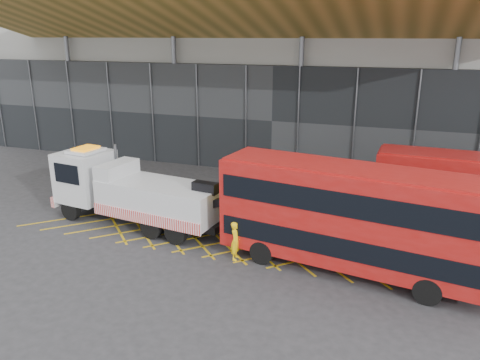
% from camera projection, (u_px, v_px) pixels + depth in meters
% --- Properties ---
extents(ground_plane, '(120.00, 120.00, 0.00)m').
position_uv_depth(ground_plane, '(181.00, 223.00, 26.33)').
color(ground_plane, '#2C2C2F').
extents(road_markings, '(21.56, 7.16, 0.01)m').
position_uv_depth(road_markings, '(220.00, 228.00, 25.55)').
color(road_markings, gold).
rests_on(road_markings, ground_plane).
extents(construction_building, '(55.00, 23.97, 18.00)m').
position_uv_depth(construction_building, '(295.00, 49.00, 39.57)').
color(construction_building, gray).
rests_on(construction_building, ground_plane).
extents(recovery_truck, '(11.93, 4.08, 4.13)m').
position_uv_depth(recovery_truck, '(130.00, 191.00, 25.69)').
color(recovery_truck, black).
rests_on(recovery_truck, ground_plane).
extents(bus_towed, '(12.10, 4.47, 4.81)m').
position_uv_depth(bus_towed, '(353.00, 215.00, 20.19)').
color(bus_towed, '#9E0F0C').
rests_on(bus_towed, ground_plane).
extents(worker, '(0.48, 0.71, 1.87)m').
position_uv_depth(worker, '(236.00, 241.00, 21.82)').
color(worker, yellow).
rests_on(worker, ground_plane).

